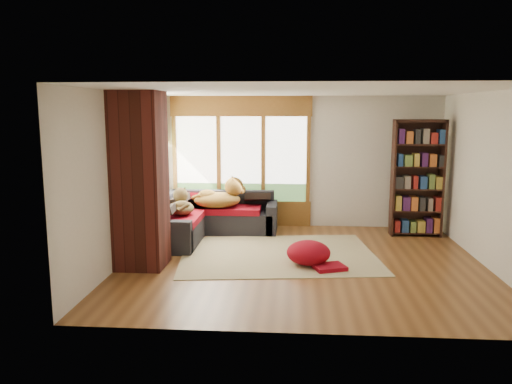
% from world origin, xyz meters
% --- Properties ---
extents(floor, '(5.50, 5.50, 0.00)m').
position_xyz_m(floor, '(0.00, 0.00, 0.00)').
color(floor, brown).
rests_on(floor, ground).
extents(ceiling, '(5.50, 5.50, 0.00)m').
position_xyz_m(ceiling, '(0.00, 0.00, 2.60)').
color(ceiling, white).
extents(wall_back, '(5.50, 0.04, 2.60)m').
position_xyz_m(wall_back, '(0.00, 2.50, 1.30)').
color(wall_back, silver).
rests_on(wall_back, ground).
extents(wall_front, '(5.50, 0.04, 2.60)m').
position_xyz_m(wall_front, '(0.00, -2.50, 1.30)').
color(wall_front, silver).
rests_on(wall_front, ground).
extents(wall_left, '(0.04, 5.00, 2.60)m').
position_xyz_m(wall_left, '(-2.75, 0.00, 1.30)').
color(wall_left, silver).
rests_on(wall_left, ground).
extents(wall_right, '(0.04, 5.00, 2.60)m').
position_xyz_m(wall_right, '(2.75, 0.00, 1.30)').
color(wall_right, silver).
rests_on(wall_right, ground).
extents(windows_back, '(2.82, 0.10, 1.90)m').
position_xyz_m(windows_back, '(-1.20, 2.47, 1.35)').
color(windows_back, brown).
rests_on(windows_back, wall_back).
extents(windows_left, '(0.10, 2.62, 1.90)m').
position_xyz_m(windows_left, '(-2.72, 1.20, 1.35)').
color(windows_left, brown).
rests_on(windows_left, wall_left).
extents(roller_blind, '(0.03, 0.72, 0.90)m').
position_xyz_m(roller_blind, '(-2.69, 2.03, 1.75)').
color(roller_blind, '#739C58').
rests_on(roller_blind, wall_left).
extents(brick_chimney, '(0.70, 0.70, 2.60)m').
position_xyz_m(brick_chimney, '(-2.40, -0.35, 1.30)').
color(brick_chimney, '#471914').
rests_on(brick_chimney, ground).
extents(sectional_sofa, '(2.20, 2.20, 0.80)m').
position_xyz_m(sectional_sofa, '(-1.95, 1.70, 0.30)').
color(sectional_sofa, black).
rests_on(sectional_sofa, ground).
extents(area_rug, '(3.37, 2.73, 0.01)m').
position_xyz_m(area_rug, '(-0.38, 0.38, 0.01)').
color(area_rug, beige).
rests_on(area_rug, ground).
extents(bookshelf, '(0.92, 0.31, 2.16)m').
position_xyz_m(bookshelf, '(2.14, 1.85, 1.08)').
color(bookshelf, black).
rests_on(bookshelf, ground).
extents(pouf, '(0.82, 0.82, 0.36)m').
position_xyz_m(pouf, '(0.09, -0.09, 0.19)').
color(pouf, maroon).
rests_on(pouf, area_rug).
extents(dog_tan, '(1.00, 0.73, 0.50)m').
position_xyz_m(dog_tan, '(-1.49, 1.71, 0.79)').
color(dog_tan, brown).
rests_on(dog_tan, sectional_sofa).
extents(dog_brindle, '(0.60, 0.78, 0.39)m').
position_xyz_m(dog_brindle, '(-2.13, 1.11, 0.73)').
color(dog_brindle, '#413018').
rests_on(dog_brindle, sectional_sofa).
extents(throw_pillows, '(1.98, 1.68, 0.45)m').
position_xyz_m(throw_pillows, '(-1.92, 1.85, 0.80)').
color(throw_pillows, black).
rests_on(throw_pillows, sectional_sofa).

